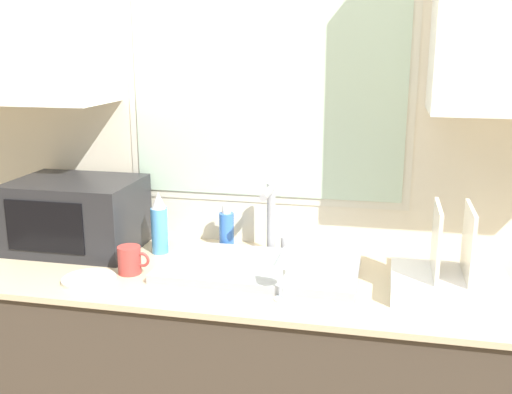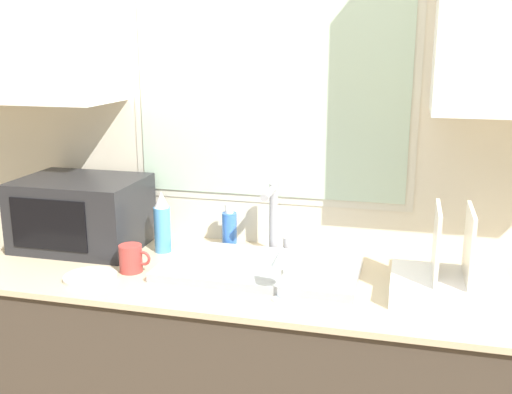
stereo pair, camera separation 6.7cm
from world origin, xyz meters
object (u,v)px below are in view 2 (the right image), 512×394
(faucet, at_px, (273,214))
(mug_near_sink, at_px, (131,258))
(microwave, at_px, (82,213))
(wine_glass, at_px, (282,259))
(soap_bottle, at_px, (229,229))
(dish_rack, at_px, (449,281))
(spray_bottle, at_px, (162,223))

(faucet, relative_size, mug_near_sink, 2.34)
(microwave, bearing_deg, wine_glass, -19.77)
(microwave, distance_m, soap_bottle, 0.57)
(soap_bottle, height_order, wine_glass, wine_glass)
(dish_rack, bearing_deg, soap_bottle, 159.52)
(mug_near_sink, bearing_deg, soap_bottle, 52.75)
(faucet, xyz_separation_m, wine_glass, (0.12, -0.40, -0.02))
(microwave, relative_size, dish_rack, 1.32)
(microwave, bearing_deg, mug_near_sink, -34.22)
(microwave, distance_m, wine_glass, 0.91)
(soap_bottle, distance_m, wine_glass, 0.53)
(spray_bottle, relative_size, wine_glass, 1.34)
(wine_glass, bearing_deg, mug_near_sink, 169.54)
(soap_bottle, relative_size, mug_near_sink, 1.52)
(dish_rack, bearing_deg, spray_bottle, 169.70)
(microwave, height_order, wine_glass, microwave)
(microwave, xyz_separation_m, dish_rack, (1.35, -0.17, -0.08))
(soap_bottle, bearing_deg, spray_bottle, -154.19)
(soap_bottle, distance_m, mug_near_sink, 0.42)
(faucet, distance_m, microwave, 0.74)
(wine_glass, bearing_deg, soap_bottle, 124.63)
(spray_bottle, bearing_deg, wine_glass, -31.41)
(spray_bottle, height_order, soap_bottle, spray_bottle)
(faucet, xyz_separation_m, mug_near_sink, (-0.43, -0.30, -0.11))
(faucet, distance_m, mug_near_sink, 0.54)
(dish_rack, relative_size, spray_bottle, 1.51)
(faucet, relative_size, soap_bottle, 1.54)
(faucet, bearing_deg, soap_bottle, 169.60)
(faucet, height_order, microwave, microwave)
(mug_near_sink, bearing_deg, dish_rack, 1.90)
(spray_bottle, distance_m, mug_near_sink, 0.23)
(spray_bottle, bearing_deg, mug_near_sink, -95.98)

